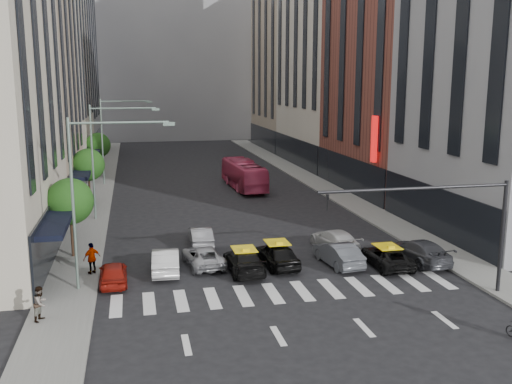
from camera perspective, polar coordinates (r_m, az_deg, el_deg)
ground at (r=29.25m, az=4.36°, el=-10.95°), size 160.00×160.00×0.00m
sidewalk_left at (r=57.12m, az=-15.67°, el=-0.34°), size 3.00×96.00×0.15m
sidewalk_right at (r=60.21m, az=6.72°, el=0.57°), size 3.00×96.00×0.15m
building_left_b at (r=54.73m, az=-22.31°, el=11.34°), size 8.00×16.00×24.00m
building_left_c at (r=72.88m, az=-20.20°, el=15.94°), size 8.00×20.00×36.00m
building_left_d at (r=91.51m, az=-18.47°, el=13.03°), size 8.00×18.00×30.00m
building_right_a at (r=44.02m, az=23.30°, el=16.78°), size 8.00×16.00×32.00m
building_right_b at (r=58.55m, az=13.22°, el=12.77°), size 8.00×18.00×26.00m
building_right_c at (r=76.68m, az=7.10°, el=17.74°), size 8.00×20.00×40.00m
building_right_d at (r=94.35m, az=3.11°, el=12.88°), size 8.00×18.00×28.00m
building_far at (r=111.46m, az=-8.46°, el=14.55°), size 30.00×10.00×36.00m
tree_near at (r=36.90m, az=-18.11°, el=-0.90°), size 2.88×2.88×4.95m
tree_mid at (r=52.61m, az=-16.44°, el=2.63°), size 2.88×2.88×4.95m
tree_far at (r=68.46m, az=-15.53°, el=4.52°), size 2.88×2.88×4.95m
streetlamp_near at (r=30.45m, az=-16.17°, el=1.09°), size 5.38×0.25×9.00m
streetlamp_mid at (r=46.28m, az=-14.92°, el=4.43°), size 5.38×0.25×9.00m
streetlamp_far at (r=62.20m, az=-14.30°, el=6.06°), size 5.38×0.25×9.00m
traffic_signal at (r=30.12m, az=19.23°, el=-1.97°), size 10.10×0.20×6.00m
liberty_sign at (r=50.56m, az=11.74°, el=5.20°), size 0.30×0.70×4.00m
car_red at (r=32.38m, az=-14.09°, el=-7.86°), size 1.57×3.72×1.26m
car_white_front at (r=33.69m, az=-9.03°, el=-6.77°), size 1.76×4.41×1.43m
car_silver at (r=34.53m, az=-5.31°, el=-6.42°), size 2.49×4.52×1.20m
taxi_left at (r=33.32m, az=-1.19°, el=-6.88°), size 1.93×4.70×1.36m
taxi_center at (r=34.28m, az=2.12°, el=-6.27°), size 2.17×4.48×1.47m
car_grey_mid at (r=34.87m, az=8.19°, el=-6.13°), size 2.00×4.47×1.43m
taxi_right at (r=35.14m, az=12.93°, el=-6.33°), size 2.14×4.48×1.23m
car_grey_curb at (r=36.39m, az=15.98°, el=-5.71°), size 2.55×5.14×1.43m
car_row2_left at (r=38.63m, az=-5.57°, el=-4.43°), size 1.47×4.06×1.33m
car_row2_right at (r=37.85m, az=7.89°, el=-4.77°), size 2.40×4.92×1.38m
bus at (r=58.75m, az=-1.24°, el=1.74°), size 3.01×10.55×2.90m
pedestrian_near at (r=28.25m, az=-20.75°, el=-10.37°), size 0.87×0.97×1.63m
pedestrian_far at (r=33.84m, az=-16.09°, el=-6.38°), size 1.13×0.94×1.81m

